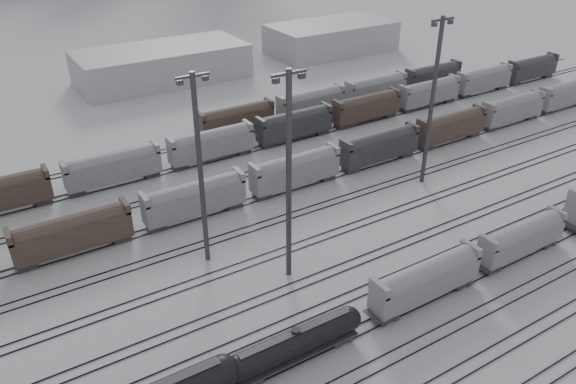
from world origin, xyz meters
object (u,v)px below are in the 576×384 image
tank_car_b (296,343)px  light_mast_c (289,175)px  hopper_car_b (522,237)px  hopper_car_a (426,278)px

tank_car_b → light_mast_c: (6.91, 12.52, 11.56)m
hopper_car_b → light_mast_c: light_mast_c is taller
hopper_car_a → tank_car_b: bearing=-180.0°
hopper_car_b → light_mast_c: 31.82m
hopper_car_a → light_mast_c: bearing=130.2°
tank_car_b → light_mast_c: size_ratio=0.61×
tank_car_b → light_mast_c: light_mast_c is taller
hopper_car_a → light_mast_c: 19.51m
hopper_car_a → light_mast_c: size_ratio=0.56×
light_mast_c → tank_car_b: bearing=-118.9°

